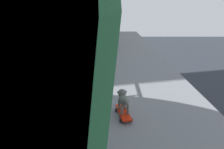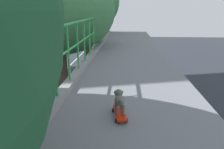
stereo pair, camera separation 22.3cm
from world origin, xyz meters
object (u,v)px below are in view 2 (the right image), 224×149
object	(u,v)px
car_white_fifth	(22,127)
toy_skateboard	(119,113)
small_dog	(119,99)
city_bus	(33,65)

from	to	relation	value
car_white_fifth	toy_skateboard	world-z (taller)	toy_skateboard
small_dog	toy_skateboard	bearing A→B (deg)	-79.70
car_white_fifth	toy_skateboard	xyz separation A→B (m)	(6.06, -8.03, 5.32)
toy_skateboard	small_dog	xyz separation A→B (m)	(-0.00, 0.03, 0.21)
city_bus	toy_skateboard	distance (m)	20.97
car_white_fifth	small_dog	size ratio (longest dim) A/B	11.07
car_white_fifth	toy_skateboard	bearing A→B (deg)	-52.95
city_bus	small_dog	bearing A→B (deg)	-61.90
toy_skateboard	small_dog	bearing A→B (deg)	100.30
city_bus	small_dog	size ratio (longest dim) A/B	31.56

